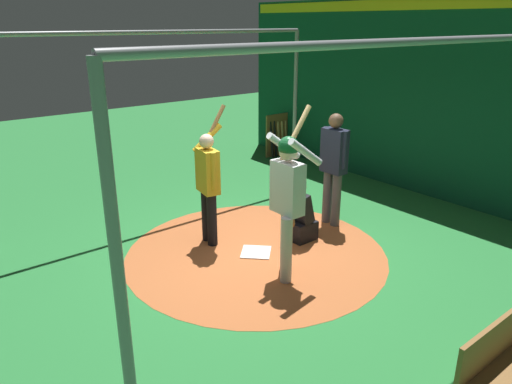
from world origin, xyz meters
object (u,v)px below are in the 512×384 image
(umpire, at_px, (334,163))
(visitor, at_px, (208,181))
(bench, at_px, (512,360))
(home_plate, at_px, (256,252))
(baseball_0, at_px, (294,217))
(batter, at_px, (288,192))
(bat_rack, at_px, (283,135))
(catcher, at_px, (299,216))

(umpire, distance_m, visitor, 2.09)
(umpire, height_order, bench, umpire)
(visitor, height_order, bench, visitor)
(home_plate, relative_size, baseball_0, 5.68)
(batter, height_order, umpire, batter)
(umpire, xyz_separation_m, baseball_0, (0.37, -0.49, -1.01))
(bat_rack, bearing_deg, batter, 48.67)
(batter, relative_size, bat_rack, 2.09)
(home_plate, height_order, batter, batter)
(umpire, height_order, baseball_0, umpire)
(visitor, xyz_separation_m, bat_rack, (-4.30, -3.15, -0.49))
(batter, relative_size, visitor, 1.07)
(bench, bearing_deg, visitor, -86.80)
(home_plate, xyz_separation_m, baseball_0, (-1.29, -0.55, 0.03))
(umpire, xyz_separation_m, bat_rack, (-2.33, -3.81, -0.56))
(baseball_0, bearing_deg, catcher, 51.26)
(home_plate, height_order, catcher, catcher)
(batter, xyz_separation_m, umpire, (-1.73, -0.80, -0.11))
(home_plate, relative_size, visitor, 0.20)
(batter, height_order, bench, batter)
(umpire, distance_m, bat_rack, 4.50)
(home_plate, bearing_deg, catcher, 176.23)
(catcher, distance_m, umpire, 1.09)
(bat_rack, distance_m, bench, 8.55)
(umpire, bearing_deg, batter, 24.87)
(catcher, height_order, baseball_0, catcher)
(catcher, height_order, visitor, visitor)
(batter, relative_size, bench, 1.47)
(umpire, height_order, visitor, visitor)
(bat_rack, bearing_deg, umpire, 58.60)
(visitor, distance_m, baseball_0, 1.87)
(home_plate, height_order, baseball_0, baseball_0)
(catcher, xyz_separation_m, bench, (0.87, 3.59, 0.05))
(baseball_0, bearing_deg, bench, 72.05)
(catcher, distance_m, bat_rack, 5.06)
(batter, xyz_separation_m, bat_rack, (-4.06, -4.62, -0.68))
(bench, xyz_separation_m, baseball_0, (-1.36, -4.20, -0.39))
(batter, distance_m, baseball_0, 2.19)
(batter, height_order, baseball_0, batter)
(bench, height_order, baseball_0, bench)
(catcher, bearing_deg, umpire, -172.12)
(baseball_0, bearing_deg, umpire, 127.34)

